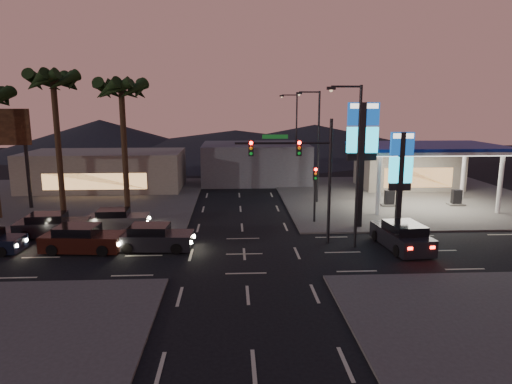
{
  "coord_description": "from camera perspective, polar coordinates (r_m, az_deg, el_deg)",
  "views": [
    {
      "loc": [
        -0.67,
        -26.24,
        8.91
      ],
      "look_at": [
        0.93,
        4.15,
        3.0
      ],
      "focal_mm": 32.0,
      "sensor_mm": 36.0,
      "label": 1
    }
  ],
  "objects": [
    {
      "name": "hill_center",
      "position": [
        86.52,
        -2.57,
        6.4
      ],
      "size": [
        60.0,
        60.0,
        4.0
      ],
      "primitive_type": "cone",
      "color": "black",
      "rests_on": "ground"
    },
    {
      "name": "traffic_signal_mast",
      "position": [
        28.81,
        5.87,
        3.59
      ],
      "size": [
        6.1,
        0.39,
        8.0
      ],
      "color": "black",
      "rests_on": "ground"
    },
    {
      "name": "pedestal_signal",
      "position": [
        34.31,
        7.4,
        0.85
      ],
      "size": [
        0.32,
        0.39,
        4.3
      ],
      "color": "black",
      "rests_on": "ground"
    },
    {
      "name": "streetlight_mid",
      "position": [
        41.05,
        7.53,
        6.43
      ],
      "size": [
        2.14,
        0.25,
        10.0
      ],
      "color": "black",
      "rests_on": "ground"
    },
    {
      "name": "convenience_store",
      "position": [
        51.26,
        18.4,
        2.68
      ],
      "size": [
        10.0,
        6.0,
        4.0
      ],
      "primitive_type": "cube",
      "color": "#726B5B",
      "rests_on": "ground"
    },
    {
      "name": "car_lane_b_front",
      "position": [
        34.45,
        -17.0,
        -3.33
      ],
      "size": [
        4.52,
        2.04,
        1.45
      ],
      "color": "#575659",
      "rests_on": "ground"
    },
    {
      "name": "car_lane_a_front",
      "position": [
        29.07,
        -12.65,
        -5.64
      ],
      "size": [
        4.88,
        2.28,
        1.55
      ],
      "color": "black",
      "rests_on": "ground"
    },
    {
      "name": "car_lane_a_mid",
      "position": [
        29.98,
        -20.91,
        -5.55
      ],
      "size": [
        5.07,
        2.46,
        1.61
      ],
      "color": "black",
      "rests_on": "ground"
    },
    {
      "name": "palm_a",
      "position": [
        36.7,
        -16.46,
        11.36
      ],
      "size": [
        4.41,
        4.41,
        10.86
      ],
      "color": "black",
      "rests_on": "ground"
    },
    {
      "name": "building_far_west",
      "position": [
        50.52,
        -18.3,
        2.57
      ],
      "size": [
        16.0,
        8.0,
        4.0
      ],
      "primitive_type": "cube",
      "color": "#726B5B",
      "rests_on": "ground"
    },
    {
      "name": "streetlight_near",
      "position": [
        28.42,
        12.27,
        4.29
      ],
      "size": [
        2.14,
        0.25,
        10.0
      ],
      "color": "black",
      "rests_on": "ground"
    },
    {
      "name": "pylon_sign_short",
      "position": [
        33.15,
        17.66,
        3.1
      ],
      "size": [
        1.6,
        0.35,
        7.0
      ],
      "color": "black",
      "rests_on": "ground"
    },
    {
      "name": "hill_right",
      "position": [
        87.89,
        7.32,
        6.72
      ],
      "size": [
        50.0,
        50.0,
        5.0
      ],
      "primitive_type": "cone",
      "color": "black",
      "rests_on": "ground"
    },
    {
      "name": "streetlight_far",
      "position": [
        54.84,
        4.86,
        7.61
      ],
      "size": [
        2.14,
        0.25,
        10.0
      ],
      "color": "black",
      "rests_on": "ground"
    },
    {
      "name": "building_far_mid",
      "position": [
        52.74,
        -0.08,
        3.68
      ],
      "size": [
        12.0,
        9.0,
        4.4
      ],
      "primitive_type": "cube",
      "color": "#4C4C51",
      "rests_on": "ground"
    },
    {
      "name": "suv_station",
      "position": [
        29.98,
        17.78,
        -5.29
      ],
      "size": [
        2.57,
        5.21,
        1.68
      ],
      "color": "black",
      "rests_on": "ground"
    },
    {
      "name": "car_lane_b_mid",
      "position": [
        34.18,
        -24.19,
        -3.85
      ],
      "size": [
        4.95,
        2.36,
        1.57
      ],
      "color": "black",
      "rests_on": "ground"
    },
    {
      "name": "corner_lot_nw",
      "position": [
        45.8,
        -22.5,
        -1.0
      ],
      "size": [
        24.0,
        24.0,
        0.12
      ],
      "primitive_type": "cube",
      "color": "#47443F",
      "rests_on": "ground"
    },
    {
      "name": "pylon_sign_tall",
      "position": [
        33.13,
        13.15,
        6.35
      ],
      "size": [
        2.2,
        0.35,
        9.0
      ],
      "color": "black",
      "rests_on": "ground"
    },
    {
      "name": "ground",
      "position": [
        27.72,
        -1.48,
        -7.76
      ],
      "size": [
        140.0,
        140.0,
        0.0
      ],
      "primitive_type": "plane",
      "color": "black",
      "rests_on": "ground"
    },
    {
      "name": "palm_b",
      "position": [
        38.16,
        -23.98,
        11.66
      ],
      "size": [
        4.41,
        4.41,
        11.46
      ],
      "color": "black",
      "rests_on": "ground"
    },
    {
      "name": "gas_station",
      "position": [
        41.89,
        20.54,
        5.05
      ],
      "size": [
        12.2,
        8.2,
        5.47
      ],
      "color": "silver",
      "rests_on": "ground"
    },
    {
      "name": "corner_lot_ne",
      "position": [
        46.26,
        18.18,
        -0.59
      ],
      "size": [
        24.0,
        24.0,
        0.12
      ],
      "primitive_type": "cube",
      "color": "#47443F",
      "rests_on": "ground"
    },
    {
      "name": "hill_left",
      "position": [
        89.8,
        -18.85,
        6.63
      ],
      "size": [
        40.0,
        40.0,
        6.0
      ],
      "primitive_type": "cone",
      "color": "black",
      "rests_on": "ground"
    }
  ]
}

